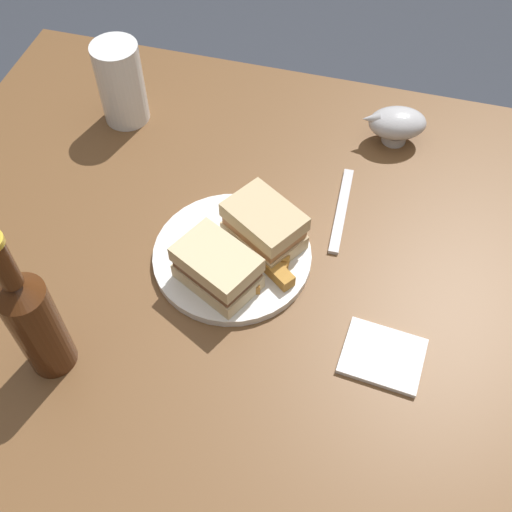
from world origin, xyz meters
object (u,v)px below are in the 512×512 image
at_px(gravy_boat, 396,123).
at_px(cider_bottle, 34,320).
at_px(sandwich_half_right, 264,226).
at_px(napkin, 383,356).
at_px(plate, 232,256).
at_px(fork, 341,210).
at_px(pint_glass, 122,87).
at_px(sandwich_half_left, 217,268).

height_order(gravy_boat, cider_bottle, cider_bottle).
xyz_separation_m(sandwich_half_right, napkin, (0.21, -0.15, -0.04)).
distance_m(plate, sandwich_half_right, 0.07).
bearing_deg(fork, pint_glass, -108.49).
height_order(sandwich_half_right, cider_bottle, cider_bottle).
bearing_deg(gravy_boat, pint_glass, -172.23).
bearing_deg(napkin, sandwich_half_left, 168.02).
height_order(sandwich_half_left, sandwich_half_right, sandwich_half_right).
xyz_separation_m(plate, napkin, (0.25, -0.11, -0.00)).
distance_m(pint_glass, gravy_boat, 0.49).
distance_m(plate, pint_glass, 0.39).
bearing_deg(plate, cider_bottle, -129.62).
xyz_separation_m(gravy_boat, cider_bottle, (-0.39, -0.56, 0.06)).
relative_size(gravy_boat, cider_bottle, 0.45).
xyz_separation_m(sandwich_half_left, napkin, (0.25, -0.05, -0.04)).
height_order(plate, cider_bottle, cider_bottle).
xyz_separation_m(pint_glass, napkin, (0.53, -0.37, -0.06)).
distance_m(plate, napkin, 0.27).
xyz_separation_m(sandwich_half_left, gravy_boat, (0.21, 0.38, -0.01)).
relative_size(plate, sandwich_half_left, 1.76).
bearing_deg(cider_bottle, sandwich_half_left, 43.36).
bearing_deg(cider_bottle, gravy_boat, 54.80).
bearing_deg(pint_glass, cider_bottle, -79.63).
bearing_deg(sandwich_half_left, pint_glass, 130.85).
distance_m(sandwich_half_left, fork, 0.25).
bearing_deg(gravy_boat, cider_bottle, -125.20).
height_order(sandwich_half_left, pint_glass, pint_glass).
distance_m(sandwich_half_left, napkin, 0.26).
bearing_deg(plate, gravy_boat, 58.20).
bearing_deg(fork, napkin, 20.50).
xyz_separation_m(plate, sandwich_half_left, (-0.01, -0.05, 0.04)).
height_order(plate, sandwich_half_right, sandwich_half_right).
height_order(gravy_boat, fork, gravy_boat).
relative_size(gravy_boat, fork, 0.68).
height_order(pint_glass, gravy_boat, pint_glass).
distance_m(sandwich_half_right, gravy_boat, 0.33).
bearing_deg(gravy_boat, napkin, -84.03).
height_order(sandwich_half_left, gravy_boat, sandwich_half_left).
height_order(cider_bottle, fork, cider_bottle).
relative_size(pint_glass, napkin, 1.38).
bearing_deg(sandwich_half_right, sandwich_half_left, -116.71).
relative_size(pint_glass, fork, 0.84).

